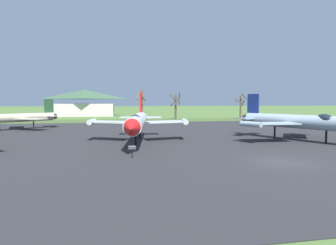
{
  "coord_description": "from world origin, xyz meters",
  "views": [
    {
      "loc": [
        -11.82,
        -18.45,
        4.47
      ],
      "look_at": [
        -5.97,
        14.11,
        2.04
      ],
      "focal_mm": 29.77,
      "sensor_mm": 36.0,
      "label": 1
    }
  ],
  "objects_px": {
    "jet_fighter_front_left": "(138,121)",
    "visitor_building": "(85,103)",
    "info_placard_front_left": "(132,150)",
    "jet_fighter_rear_left": "(302,121)",
    "jet_fighter_rear_center": "(14,118)"
  },
  "relations": [
    {
      "from": "jet_fighter_front_left",
      "to": "jet_fighter_rear_center",
      "type": "relative_size",
      "value": 1.35
    },
    {
      "from": "info_placard_front_left",
      "to": "jet_fighter_rear_left",
      "type": "xyz_separation_m",
      "value": [
        19.35,
        6.08,
        1.65
      ]
    },
    {
      "from": "jet_fighter_rear_center",
      "to": "visitor_building",
      "type": "distance_m",
      "value": 46.19
    },
    {
      "from": "info_placard_front_left",
      "to": "jet_fighter_rear_center",
      "type": "bearing_deg",
      "value": 124.13
    },
    {
      "from": "jet_fighter_front_left",
      "to": "jet_fighter_rear_center",
      "type": "height_order",
      "value": "jet_fighter_front_left"
    },
    {
      "from": "jet_fighter_front_left",
      "to": "visitor_building",
      "type": "relative_size",
      "value": 0.86
    },
    {
      "from": "jet_fighter_front_left",
      "to": "jet_fighter_rear_left",
      "type": "xyz_separation_m",
      "value": [
        18.33,
        -2.32,
        -0.08
      ]
    },
    {
      "from": "jet_fighter_rear_left",
      "to": "jet_fighter_front_left",
      "type": "bearing_deg",
      "value": 172.78
    },
    {
      "from": "info_placard_front_left",
      "to": "jet_fighter_front_left",
      "type": "bearing_deg",
      "value": 83.09
    },
    {
      "from": "jet_fighter_front_left",
      "to": "jet_fighter_rear_center",
      "type": "distance_m",
      "value": 25.37
    },
    {
      "from": "jet_fighter_front_left",
      "to": "jet_fighter_rear_left",
      "type": "height_order",
      "value": "jet_fighter_front_left"
    },
    {
      "from": "jet_fighter_front_left",
      "to": "info_placard_front_left",
      "type": "relative_size",
      "value": 16.76
    },
    {
      "from": "jet_fighter_front_left",
      "to": "visitor_building",
      "type": "height_order",
      "value": "visitor_building"
    },
    {
      "from": "jet_fighter_front_left",
      "to": "jet_fighter_rear_left",
      "type": "bearing_deg",
      "value": -7.22
    },
    {
      "from": "jet_fighter_front_left",
      "to": "jet_fighter_rear_center",
      "type": "bearing_deg",
      "value": 136.79
    }
  ]
}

